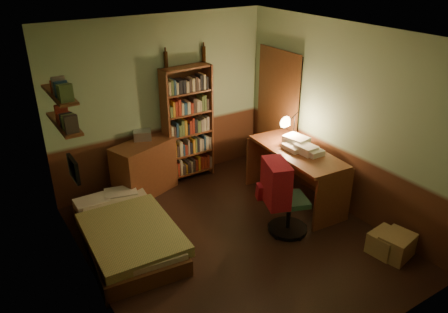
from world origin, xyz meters
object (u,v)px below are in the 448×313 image
bed (126,225)px  desk_lamp (295,121)px  desk (295,176)px  dresser (144,168)px  bookshelf (188,125)px  office_chair (290,198)px  cardboard_box_a (397,246)px  cardboard_box_b (385,242)px  mini_stereo (142,135)px

bed → desk_lamp: size_ratio=3.43×
desk → desk_lamp: (0.26, 0.38, 0.69)m
dresser → bookshelf: bookshelf is taller
office_chair → cardboard_box_a: office_chair is taller
office_chair → desk: bearing=63.6°
cardboard_box_a → cardboard_box_b: bearing=107.6°
office_chair → cardboard_box_b: office_chair is taller
desk → mini_stereo: bearing=141.2°
desk_lamp → cardboard_box_a: size_ratio=1.34×
bookshelf → office_chair: (0.36, -2.06, -0.41)m
dresser → cardboard_box_a: 3.67m
office_chair → mini_stereo: bearing=137.9°
mini_stereo → desk_lamp: 2.28m
bookshelf → cardboard_box_a: size_ratio=4.55×
dresser → desk: (1.75, -1.43, 0.00)m
dresser → office_chair: office_chair is taller
office_chair → dresser: bearing=140.8°
bookshelf → cardboard_box_b: bookshelf is taller
mini_stereo → cardboard_box_a: mini_stereo is taller
bookshelf → office_chair: bearing=-83.7°
mini_stereo → cardboard_box_a: 3.80m
bed → office_chair: bearing=-19.3°
desk_lamp → cardboard_box_a: (-0.07, -2.05, -0.95)m
desk → office_chair: 0.80m
cardboard_box_b → bookshelf: bearing=109.6°
bookshelf → desk: bearing=-62.0°
mini_stereo → office_chair: 2.41m
bed → bookshelf: size_ratio=1.01×
bed → cardboard_box_a: size_ratio=4.58×
bed → desk_lamp: bearing=6.6°
desk → office_chair: size_ratio=1.54×
cardboard_box_a → cardboard_box_b: cardboard_box_a is taller
desk → cardboard_box_a: (0.19, -1.67, -0.27)m
desk_lamp → office_chair: (-0.83, -0.93, -0.60)m
desk → cardboard_box_b: size_ratio=4.06×
office_chair → bookshelf: bearing=120.0°
desk → desk_lamp: bearing=59.8°
desk_lamp → mini_stereo: bearing=164.2°
bed → dresser: 1.32m
desk_lamp → cardboard_box_a: 2.26m
cardboard_box_a → dresser: bearing=122.1°
dresser → cardboard_box_b: (1.90, -2.97, -0.28)m
desk_lamp → cardboard_box_b: bearing=-78.1°
mini_stereo → cardboard_box_b: bearing=-38.1°
mini_stereo → desk_lamp: desk_lamp is taller
dresser → desk: size_ratio=0.60×
bed → cardboard_box_b: 3.23m
office_chair → cardboard_box_a: size_ratio=2.50×
bookshelf → cardboard_box_a: 3.46m
cardboard_box_b → office_chair: bearing=126.1°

